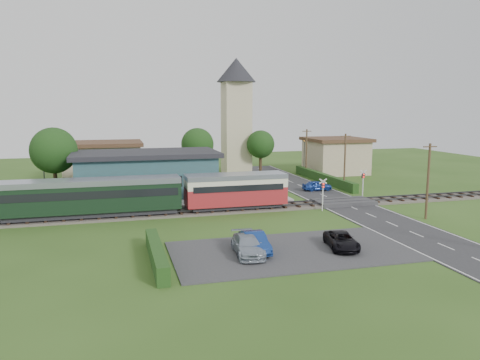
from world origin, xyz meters
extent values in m
plane|color=#2D4C19|center=(0.00, 0.00, 0.00)|extent=(120.00, 120.00, 0.00)
cube|color=#4C443D|center=(0.00, 2.00, 0.10)|extent=(76.00, 3.20, 0.20)
cube|color=#3F3F47|center=(0.00, 1.28, 0.42)|extent=(76.00, 0.08, 0.15)
cube|color=#3F3F47|center=(0.00, 2.72, 0.42)|extent=(76.00, 0.08, 0.15)
cube|color=#28282B|center=(10.00, 0.00, 0.03)|extent=(6.00, 70.00, 0.05)
cube|color=#333335|center=(-1.50, -12.00, 0.04)|extent=(17.00, 9.00, 0.08)
cube|color=#333335|center=(10.00, 2.00, 0.23)|extent=(6.20, 3.40, 0.45)
cube|color=gray|center=(-10.00, 5.20, 0.23)|extent=(30.00, 3.00, 0.45)
cube|color=beige|center=(-18.00, 5.20, 1.65)|extent=(2.00, 2.00, 2.40)
cube|color=#232328|center=(-18.00, 5.20, 2.93)|extent=(2.30, 2.30, 0.15)
cube|color=#2E5E68|center=(-10.00, 11.00, 2.40)|extent=(15.00, 8.00, 4.80)
cube|color=#232328|center=(-10.00, 11.00, 5.05)|extent=(16.00, 9.00, 0.50)
cube|color=#232328|center=(-10.00, 7.06, 1.10)|extent=(1.20, 0.12, 2.20)
cube|color=black|center=(-15.00, 7.06, 2.40)|extent=(1.00, 0.12, 1.20)
cube|color=black|center=(-13.00, 7.06, 2.40)|extent=(1.00, 0.12, 1.20)
cube|color=black|center=(-7.00, 7.06, 2.40)|extent=(1.00, 0.12, 1.20)
cube|color=black|center=(-5.00, 7.06, 2.40)|extent=(1.00, 0.12, 1.20)
cube|color=#232328|center=(-1.91, 2.00, 0.59)|extent=(9.00, 2.20, 0.50)
cube|color=maroon|center=(-1.91, 2.00, 1.59)|extent=(10.00, 2.80, 1.80)
cube|color=silver|center=(-1.91, 2.00, 2.84)|extent=(10.00, 2.82, 0.90)
cube|color=black|center=(-1.91, 2.00, 2.49)|extent=(9.00, 2.88, 0.60)
cube|color=#8E94A5|center=(-1.91, 2.00, 3.49)|extent=(10.00, 2.90, 0.45)
cube|color=#232328|center=(-15.51, 2.00, 0.59)|extent=(15.20, 2.20, 0.50)
cube|color=black|center=(-15.51, 2.00, 2.09)|extent=(16.00, 2.80, 2.60)
cube|color=black|center=(-15.51, 2.00, 2.49)|extent=(15.40, 2.86, 0.70)
cube|color=#8E94A5|center=(-15.51, 2.00, 3.49)|extent=(16.00, 2.90, 0.50)
cube|color=beige|center=(5.00, 28.00, 7.00)|extent=(4.00, 4.00, 14.00)
cone|color=#232328|center=(5.00, 28.00, 15.80)|extent=(6.00, 6.00, 3.60)
cube|color=tan|center=(-15.00, 25.00, 2.50)|extent=(10.00, 8.00, 5.00)
cube|color=#472D1E|center=(-15.00, 25.00, 5.25)|extent=(10.80, 8.80, 0.50)
cube|color=tan|center=(20.00, 24.00, 2.50)|extent=(8.00, 8.00, 5.00)
cube|color=#472D1E|center=(20.00, 24.00, 5.25)|extent=(8.80, 8.80, 0.50)
cube|color=#193814|center=(-11.00, -12.00, 0.60)|extent=(0.80, 9.00, 1.20)
cube|color=#193814|center=(14.20, 16.00, 0.60)|extent=(0.80, 18.00, 1.20)
cube|color=#193814|center=(-10.00, 15.50, 0.65)|extent=(22.00, 0.80, 1.30)
cylinder|color=#332316|center=(-20.00, 14.00, 2.06)|extent=(0.44, 0.44, 4.12)
sphere|color=#143311|center=(-20.00, 14.00, 5.40)|extent=(5.20, 5.20, 5.20)
cylinder|color=#332316|center=(-2.00, 23.00, 1.93)|extent=(0.44, 0.44, 3.85)
sphere|color=#143311|center=(-2.00, 23.00, 5.04)|extent=(4.60, 4.60, 4.60)
cylinder|color=#332316|center=(8.00, 25.00, 1.79)|extent=(0.44, 0.44, 3.58)
sphere|color=#143311|center=(8.00, 25.00, 4.68)|extent=(4.20, 4.20, 4.20)
cylinder|color=#473321|center=(14.20, -6.00, 3.50)|extent=(0.22, 0.22, 7.00)
cube|color=#473321|center=(14.20, -6.00, 6.70)|extent=(1.40, 0.10, 0.10)
cylinder|color=#473321|center=(14.20, 10.00, 3.50)|extent=(0.22, 0.22, 7.00)
cube|color=#473321|center=(14.20, 10.00, 6.70)|extent=(1.40, 0.10, 0.10)
cylinder|color=#473321|center=(14.20, 22.00, 3.50)|extent=(0.22, 0.22, 7.00)
cube|color=#473321|center=(14.20, 22.00, 6.70)|extent=(1.40, 0.10, 0.10)
cylinder|color=silver|center=(6.40, -0.40, 1.50)|extent=(0.12, 0.12, 3.00)
cube|color=#232328|center=(6.40, -0.40, 2.60)|extent=(0.35, 0.18, 0.55)
sphere|color=#FF190C|center=(6.40, -0.52, 2.75)|extent=(0.14, 0.14, 0.14)
sphere|color=#FF190C|center=(6.40, -0.52, 2.45)|extent=(0.14, 0.14, 0.14)
cube|color=silver|center=(6.40, -0.40, 3.00)|extent=(0.84, 0.05, 0.55)
cube|color=silver|center=(6.40, -0.40, 3.00)|extent=(0.84, 0.05, 0.55)
cylinder|color=silver|center=(13.60, 4.40, 1.50)|extent=(0.12, 0.12, 3.00)
cube|color=#232328|center=(13.60, 4.40, 2.60)|extent=(0.35, 0.18, 0.55)
sphere|color=#FF190C|center=(13.60, 4.28, 2.75)|extent=(0.14, 0.14, 0.14)
sphere|color=#FF190C|center=(13.60, 4.28, 2.45)|extent=(0.14, 0.14, 0.14)
cube|color=silver|center=(13.60, 4.40, 3.00)|extent=(0.84, 0.05, 0.55)
cube|color=silver|center=(13.60, 4.40, 3.00)|extent=(0.84, 0.05, 0.55)
cylinder|color=#3F3F47|center=(-22.00, 20.00, 2.50)|extent=(0.14, 0.14, 5.00)
sphere|color=orange|center=(-22.00, 20.00, 5.00)|extent=(0.30, 0.30, 0.30)
cylinder|color=#3F3F47|center=(16.00, 27.00, 2.50)|extent=(0.14, 0.14, 5.00)
sphere|color=orange|center=(16.00, 27.00, 5.00)|extent=(0.30, 0.30, 0.30)
imported|color=#1D40A1|center=(10.61, 10.15, 0.67)|extent=(3.66, 1.58, 1.23)
imported|color=navy|center=(-4.03, -11.50, 0.76)|extent=(1.56, 4.19, 1.37)
imported|color=#95A0AE|center=(-4.74, -12.07, 0.74)|extent=(2.22, 4.69, 1.32)
imported|color=black|center=(2.28, -12.44, 0.65)|extent=(2.67, 4.43, 1.15)
imported|color=gray|center=(-1.77, 5.15, 1.31)|extent=(0.65, 0.45, 1.72)
imported|color=gray|center=(-14.30, 4.52, 1.33)|extent=(0.88, 1.01, 1.77)
camera|label=1|loc=(-13.47, -42.23, 10.27)|focal=35.00mm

